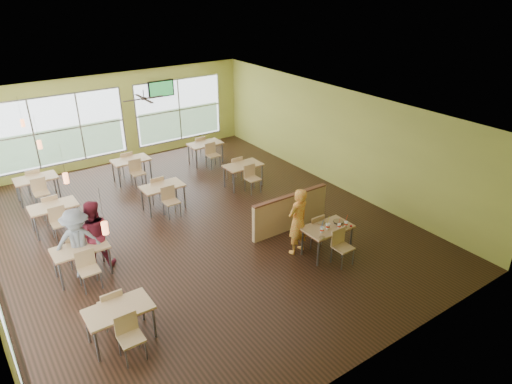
# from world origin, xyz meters

# --- Properties ---
(room) EXTENTS (12.00, 12.04, 3.20)m
(room) POSITION_xyz_m (0.00, 0.00, 1.60)
(room) COLOR black
(room) RESTS_ON ground
(window_bays) EXTENTS (9.24, 10.24, 2.38)m
(window_bays) POSITION_xyz_m (-2.65, 3.08, 1.48)
(window_bays) COLOR white
(window_bays) RESTS_ON room
(main_table) EXTENTS (1.22, 1.52, 0.87)m
(main_table) POSITION_xyz_m (2.00, -3.00, 0.63)
(main_table) COLOR tan
(main_table) RESTS_ON floor
(half_wall_divider) EXTENTS (2.40, 0.14, 1.04)m
(half_wall_divider) POSITION_xyz_m (2.00, -1.55, 0.52)
(half_wall_divider) COLOR tan
(half_wall_divider) RESTS_ON floor
(dining_tables) EXTENTS (6.92, 8.72, 0.87)m
(dining_tables) POSITION_xyz_m (-1.05, 1.71, 0.63)
(dining_tables) COLOR tan
(dining_tables) RESTS_ON floor
(pendant_lights) EXTENTS (0.11, 7.31, 0.86)m
(pendant_lights) POSITION_xyz_m (-3.20, 0.68, 2.45)
(pendant_lights) COLOR #2D2119
(pendant_lights) RESTS_ON ceiling
(ceiling_fan) EXTENTS (1.25, 1.25, 0.29)m
(ceiling_fan) POSITION_xyz_m (-0.00, 3.00, 2.95)
(ceiling_fan) COLOR #2D2119
(ceiling_fan) RESTS_ON ceiling
(tv_backwall) EXTENTS (1.00, 0.07, 0.60)m
(tv_backwall) POSITION_xyz_m (1.80, 5.90, 2.45)
(tv_backwall) COLOR black
(tv_backwall) RESTS_ON wall_back
(man_plaid) EXTENTS (0.69, 0.51, 1.72)m
(man_plaid) POSITION_xyz_m (1.45, -2.52, 0.86)
(man_plaid) COLOR orange
(man_plaid) RESTS_ON floor
(patron_maroon) EXTENTS (0.99, 0.87, 1.69)m
(patron_maroon) POSITION_xyz_m (-2.81, -0.27, 0.84)
(patron_maroon) COLOR maroon
(patron_maroon) RESTS_ON floor
(patron_grey) EXTENTS (1.23, 0.93, 1.69)m
(patron_grey) POSITION_xyz_m (-3.21, -0.46, 0.84)
(patron_grey) COLOR slate
(patron_grey) RESTS_ON floor
(cup_blue) EXTENTS (0.10, 0.10, 0.37)m
(cup_blue) POSITION_xyz_m (1.71, -3.10, 0.82)
(cup_blue) COLOR white
(cup_blue) RESTS_ON main_table
(cup_yellow) EXTENTS (0.11, 0.11, 0.38)m
(cup_yellow) POSITION_xyz_m (1.93, -3.06, 0.83)
(cup_yellow) COLOR white
(cup_yellow) RESTS_ON main_table
(cup_red_near) EXTENTS (0.09, 0.09, 0.32)m
(cup_red_near) POSITION_xyz_m (2.18, -3.19, 0.81)
(cup_red_near) COLOR white
(cup_red_near) RESTS_ON main_table
(cup_red_far) EXTENTS (0.10, 0.10, 0.35)m
(cup_red_far) POSITION_xyz_m (2.38, -3.22, 0.82)
(cup_red_far) COLOR white
(cup_red_far) RESTS_ON main_table
(food_basket) EXTENTS (0.27, 0.27, 0.06)m
(food_basket) POSITION_xyz_m (2.34, -3.00, 0.78)
(food_basket) COLOR black
(food_basket) RESTS_ON main_table
(ketchup_cup) EXTENTS (0.06, 0.06, 0.03)m
(ketchup_cup) POSITION_xyz_m (2.48, -3.30, 0.76)
(ketchup_cup) COLOR #B6130D
(ketchup_cup) RESTS_ON main_table
(wrapper_left) EXTENTS (0.19, 0.19, 0.04)m
(wrapper_left) POSITION_xyz_m (1.54, -3.30, 0.77)
(wrapper_left) COLOR olive
(wrapper_left) RESTS_ON main_table
(wrapper_mid) EXTENTS (0.23, 0.21, 0.05)m
(wrapper_mid) POSITION_xyz_m (1.98, -2.79, 0.78)
(wrapper_mid) COLOR olive
(wrapper_mid) RESTS_ON main_table
(wrapper_right) EXTENTS (0.15, 0.14, 0.03)m
(wrapper_right) POSITION_xyz_m (2.32, -3.24, 0.77)
(wrapper_right) COLOR olive
(wrapper_right) RESTS_ON main_table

